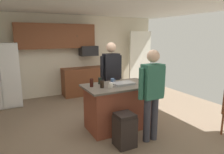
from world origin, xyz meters
TOP-DOWN VIEW (x-y plane):
  - floor at (0.00, 0.00)m, footprint 7.04×7.04m
  - ceiling at (0.00, 0.00)m, footprint 7.04×7.04m
  - back_wall at (0.00, 2.80)m, footprint 6.40×0.10m
  - french_door_window_panel at (2.60, 2.40)m, footprint 0.90×0.06m
  - cabinet_run_upper at (-0.40, 2.60)m, footprint 2.40×0.38m
  - cabinet_run_lower at (0.60, 2.48)m, footprint 1.80×0.63m
  - refrigerator at (-2.00, 2.38)m, footprint 0.95×0.76m
  - microwave_over_range at (0.60, 2.50)m, footprint 0.56×0.40m
  - kitchen_island at (0.22, -0.25)m, footprint 1.44×0.86m
  - person_guest_right at (0.44, 0.51)m, footprint 0.57×0.24m
  - person_elder_center at (0.49, -1.01)m, footprint 0.57×0.22m
  - tumbler_amber at (0.76, -0.40)m, footprint 0.06×0.06m
  - glass_pilsner at (-0.09, -0.00)m, footprint 0.07×0.07m
  - mug_ceramic_white at (-0.02, -0.38)m, footprint 0.13×0.09m
  - mug_blue_stoneware at (0.19, -0.05)m, footprint 0.12×0.08m
  - glass_dark_ale at (-0.33, -0.15)m, footprint 0.07×0.07m
  - glass_short_whisky at (-0.18, -0.32)m, footprint 0.08×0.08m
  - serving_tray at (0.33, -0.27)m, footprint 0.44×0.30m
  - trash_bin at (-0.04, -0.96)m, footprint 0.34×0.34m

SIDE VIEW (x-z plane):
  - floor at x=0.00m, z-range 0.00..0.00m
  - trash_bin at x=-0.04m, z-range 0.00..0.61m
  - cabinet_run_lower at x=0.60m, z-range 0.00..0.90m
  - kitchen_island at x=0.22m, z-range 0.01..0.95m
  - refrigerator at x=-2.00m, z-range 0.00..1.76m
  - serving_tray at x=0.33m, z-range 0.94..0.98m
  - person_elder_center at x=0.49m, z-range 0.13..1.84m
  - mug_ceramic_white at x=-0.02m, z-range 0.94..1.03m
  - mug_blue_stoneware at x=0.19m, z-range 0.94..1.04m
  - tumbler_amber at x=0.76m, z-range 0.94..1.06m
  - glass_pilsner at x=-0.09m, z-range 0.94..1.08m
  - glass_short_whisky at x=-0.18m, z-range 0.94..1.08m
  - glass_dark_ale at x=-0.33m, z-range 0.94..1.10m
  - person_guest_right at x=0.44m, z-range 0.15..1.93m
  - french_door_window_panel at x=2.60m, z-range 0.10..2.10m
  - back_wall at x=0.00m, z-range 0.00..2.60m
  - microwave_over_range at x=0.60m, z-range 1.29..1.61m
  - cabinet_run_upper at x=-0.40m, z-range 1.55..2.30m
  - ceiling at x=0.00m, z-range 2.60..2.60m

